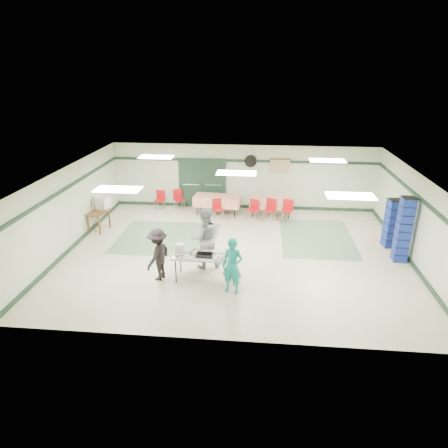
# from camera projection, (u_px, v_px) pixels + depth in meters

# --- Properties ---
(floor) EXTENTS (11.00, 11.00, 0.00)m
(floor) POSITION_uv_depth(u_px,v_px,m) (235.00, 253.00, 13.09)
(floor) COLOR beige
(floor) RESTS_ON ground
(ceiling) EXTENTS (11.00, 11.00, 0.00)m
(ceiling) POSITION_uv_depth(u_px,v_px,m) (236.00, 172.00, 12.09)
(ceiling) COLOR white
(ceiling) RESTS_ON wall_back
(wall_back) EXTENTS (11.00, 0.00, 11.00)m
(wall_back) POSITION_uv_depth(u_px,v_px,m) (243.00, 177.00, 16.75)
(wall_back) COLOR beige
(wall_back) RESTS_ON floor
(wall_front) EXTENTS (11.00, 0.00, 11.00)m
(wall_front) POSITION_uv_depth(u_px,v_px,m) (221.00, 288.00, 8.43)
(wall_front) COLOR beige
(wall_front) RESTS_ON floor
(wall_left) EXTENTS (0.00, 9.00, 9.00)m
(wall_left) POSITION_uv_depth(u_px,v_px,m) (69.00, 209.00, 13.08)
(wall_left) COLOR beige
(wall_left) RESTS_ON floor
(wall_right) EXTENTS (0.00, 9.00, 9.00)m
(wall_right) POSITION_uv_depth(u_px,v_px,m) (416.00, 220.00, 12.10)
(wall_right) COLOR beige
(wall_right) RESTS_ON floor
(trim_back) EXTENTS (11.00, 0.06, 0.10)m
(trim_back) POSITION_uv_depth(u_px,v_px,m) (243.00, 161.00, 16.47)
(trim_back) COLOR #1C3324
(trim_back) RESTS_ON wall_back
(baseboard_back) EXTENTS (11.00, 0.06, 0.12)m
(baseboard_back) POSITION_uv_depth(u_px,v_px,m) (243.00, 206.00, 17.20)
(baseboard_back) COLOR #1C3324
(baseboard_back) RESTS_ON floor
(trim_left) EXTENTS (0.06, 9.00, 0.10)m
(trim_left) POSITION_uv_depth(u_px,v_px,m) (67.00, 188.00, 12.82)
(trim_left) COLOR #1C3324
(trim_left) RESTS_ON wall_back
(baseboard_left) EXTENTS (0.06, 9.00, 0.12)m
(baseboard_left) POSITION_uv_depth(u_px,v_px,m) (75.00, 244.00, 13.56)
(baseboard_left) COLOR #1C3324
(baseboard_left) RESTS_ON floor
(trim_right) EXTENTS (0.06, 9.00, 0.10)m
(trim_right) POSITION_uv_depth(u_px,v_px,m) (420.00, 198.00, 11.85)
(trim_right) COLOR #1C3324
(trim_right) RESTS_ON wall_back
(baseboard_right) EXTENTS (0.06, 9.00, 0.12)m
(baseboard_right) POSITION_uv_depth(u_px,v_px,m) (408.00, 258.00, 12.59)
(baseboard_right) COLOR #1C3324
(baseboard_right) RESTS_ON floor
(green_patch_a) EXTENTS (3.50, 3.00, 0.01)m
(green_patch_a) POSITION_uv_depth(u_px,v_px,m) (168.00, 237.00, 14.24)
(green_patch_a) COLOR gray
(green_patch_a) RESTS_ON floor
(green_patch_b) EXTENTS (2.50, 3.50, 0.01)m
(green_patch_b) POSITION_uv_depth(u_px,v_px,m) (317.00, 238.00, 14.23)
(green_patch_b) COLOR gray
(green_patch_b) RESTS_ON floor
(double_door_left) EXTENTS (0.90, 0.06, 2.10)m
(double_door_left) POSITION_uv_depth(u_px,v_px,m) (191.00, 183.00, 17.00)
(double_door_left) COLOR gray
(double_door_left) RESTS_ON floor
(double_door_right) EXTENTS (0.90, 0.06, 2.10)m
(double_door_right) POSITION_uv_depth(u_px,v_px,m) (214.00, 184.00, 16.92)
(double_door_right) COLOR gray
(double_door_right) RESTS_ON floor
(door_frame) EXTENTS (2.00, 0.03, 2.15)m
(door_frame) POSITION_uv_depth(u_px,v_px,m) (202.00, 183.00, 16.94)
(door_frame) COLOR #1C3324
(door_frame) RESTS_ON floor
(wall_fan) EXTENTS (0.50, 0.10, 0.50)m
(wall_fan) POSITION_uv_depth(u_px,v_px,m) (251.00, 161.00, 16.41)
(wall_fan) COLOR black
(wall_fan) RESTS_ON wall_back
(scroll_banner) EXTENTS (0.80, 0.02, 0.60)m
(scroll_banner) POSITION_uv_depth(u_px,v_px,m) (280.00, 167.00, 16.38)
(scroll_banner) COLOR tan
(scroll_banner) RESTS_ON wall_back
(serving_table) EXTENTS (1.90, 0.80, 0.76)m
(serving_table) POSITION_uv_depth(u_px,v_px,m) (206.00, 256.00, 11.23)
(serving_table) COLOR #A9AAA5
(serving_table) RESTS_ON floor
(sheet_tray_right) EXTENTS (0.56, 0.43, 0.02)m
(sheet_tray_right) POSITION_uv_depth(u_px,v_px,m) (223.00, 257.00, 11.07)
(sheet_tray_right) COLOR silver
(sheet_tray_right) RESTS_ON serving_table
(sheet_tray_mid) EXTENTS (0.57, 0.43, 0.02)m
(sheet_tray_mid) POSITION_uv_depth(u_px,v_px,m) (201.00, 253.00, 11.31)
(sheet_tray_mid) COLOR silver
(sheet_tray_mid) RESTS_ON serving_table
(sheet_tray_left) EXTENTS (0.61, 0.47, 0.02)m
(sheet_tray_left) POSITION_uv_depth(u_px,v_px,m) (184.00, 256.00, 11.10)
(sheet_tray_left) COLOR silver
(sheet_tray_left) RESTS_ON serving_table
(baking_pan) EXTENTS (0.47, 0.30, 0.08)m
(baking_pan) POSITION_uv_depth(u_px,v_px,m) (205.00, 255.00, 11.13)
(baking_pan) COLOR black
(baking_pan) RESTS_ON serving_table
(foam_box_stack) EXTENTS (0.23, 0.21, 0.26)m
(foam_box_stack) POSITION_uv_depth(u_px,v_px,m) (180.00, 248.00, 11.33)
(foam_box_stack) COLOR white
(foam_box_stack) RESTS_ON serving_table
(volunteer_teal) EXTENTS (0.65, 0.52, 1.56)m
(volunteer_teal) POSITION_uv_depth(u_px,v_px,m) (232.00, 266.00, 10.56)
(volunteer_teal) COLOR teal
(volunteer_teal) RESTS_ON floor
(volunteer_grey) EXTENTS (1.08, 0.95, 1.88)m
(volunteer_grey) POSITION_uv_depth(u_px,v_px,m) (205.00, 238.00, 11.85)
(volunteer_grey) COLOR gray
(volunteer_grey) RESTS_ON floor
(volunteer_dark) EXTENTS (0.84, 1.11, 1.53)m
(volunteer_dark) POSITION_uv_depth(u_px,v_px,m) (158.00, 255.00, 11.23)
(volunteer_dark) COLOR black
(volunteer_dark) RESTS_ON floor
(dining_table_a) EXTENTS (1.74, 0.80, 0.77)m
(dining_table_a) POSITION_uv_depth(u_px,v_px,m) (271.00, 202.00, 16.15)
(dining_table_a) COLOR red
(dining_table_a) RESTS_ON floor
(dining_table_b) EXTENTS (1.94, 1.01, 0.77)m
(dining_table_b) POSITION_uv_depth(u_px,v_px,m) (217.00, 200.00, 16.34)
(dining_table_b) COLOR red
(dining_table_b) RESTS_ON floor
(chair_a) EXTENTS (0.54, 0.54, 0.88)m
(chair_a) POSITION_uv_depth(u_px,v_px,m) (270.00, 207.00, 15.63)
(chair_a) COLOR red
(chair_a) RESTS_ON floor
(chair_b) EXTENTS (0.50, 0.50, 0.82)m
(chair_b) POSITION_uv_depth(u_px,v_px,m) (254.00, 208.00, 15.70)
(chair_b) COLOR red
(chair_b) RESTS_ON floor
(chair_c) EXTENTS (0.48, 0.48, 0.86)m
(chair_c) POSITION_uv_depth(u_px,v_px,m) (288.00, 208.00, 15.58)
(chair_c) COLOR red
(chair_c) RESTS_ON floor
(chair_d) EXTENTS (0.49, 0.49, 0.82)m
(chair_d) POSITION_uv_depth(u_px,v_px,m) (218.00, 207.00, 15.83)
(chair_d) COLOR red
(chair_d) RESTS_ON floor
(chair_loose_a) EXTENTS (0.54, 0.54, 0.85)m
(chair_loose_a) POSITION_uv_depth(u_px,v_px,m) (178.00, 197.00, 16.90)
(chair_loose_a) COLOR red
(chair_loose_a) RESTS_ON floor
(chair_loose_b) EXTENTS (0.42, 0.42, 0.83)m
(chair_loose_b) POSITION_uv_depth(u_px,v_px,m) (160.00, 198.00, 16.84)
(chair_loose_b) COLOR red
(chair_loose_b) RESTS_ON floor
(crate_stack_blue_a) EXTENTS (0.48, 0.48, 1.66)m
(crate_stack_blue_a) POSITION_uv_depth(u_px,v_px,m) (392.00, 223.00, 13.27)
(crate_stack_blue_a) COLOR navy
(crate_stack_blue_a) RESTS_ON floor
(crate_stack_red) EXTENTS (0.40, 0.40, 1.41)m
(crate_stack_red) POSITION_uv_depth(u_px,v_px,m) (401.00, 239.00, 12.35)
(crate_stack_red) COLOR maroon
(crate_stack_red) RESTS_ON floor
(crate_stack_blue_b) EXTENTS (0.41, 0.41, 2.08)m
(crate_stack_blue_b) POSITION_uv_depth(u_px,v_px,m) (404.00, 230.00, 12.19)
(crate_stack_blue_b) COLOR navy
(crate_stack_blue_b) RESTS_ON floor
(printer_table) EXTENTS (0.69, 0.94, 0.74)m
(printer_table) POSITION_uv_depth(u_px,v_px,m) (98.00, 215.00, 14.60)
(printer_table) COLOR brown
(printer_table) RESTS_ON floor
(office_printer) EXTENTS (0.61, 0.56, 0.41)m
(office_printer) POSITION_uv_depth(u_px,v_px,m) (102.00, 202.00, 14.90)
(office_printer) COLOR silver
(office_printer) RESTS_ON printer_table
(broom) EXTENTS (0.05, 0.21, 1.30)m
(broom) POSITION_uv_depth(u_px,v_px,m) (96.00, 213.00, 14.63)
(broom) COLOR brown
(broom) RESTS_ON floor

